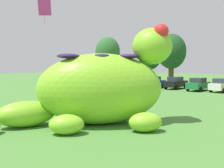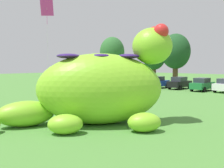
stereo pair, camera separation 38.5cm
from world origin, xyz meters
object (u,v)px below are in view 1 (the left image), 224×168
object	(u,v)px
spectator_by_cars	(68,89)
spectator_wandering	(151,89)
car_green	(198,84)
car_black	(176,83)
spectator_near_inflatable	(133,86)
car_blue	(153,82)
car_white	(222,85)
tethered_flying_kite	(45,8)
spectator_mid_field	(52,90)
giant_inflatable_creature	(100,88)

from	to	relation	value
spectator_by_cars	spectator_wandering	size ratio (longest dim) A/B	1.00
spectator_wandering	car_green	bearing A→B (deg)	82.62
car_black	spectator_by_cars	size ratio (longest dim) A/B	2.41
car_green	spectator_near_inflatable	bearing A→B (deg)	-120.57
car_blue	car_white	xyz separation A→B (m)	(9.33, 1.48, 0.00)
car_green	spectator_wandering	world-z (taller)	car_green
car_black	tethered_flying_kite	distance (m)	21.95
car_black	spectator_near_inflatable	world-z (taller)	car_black
car_black	spectator_mid_field	world-z (taller)	car_black
car_green	spectator_near_inflatable	size ratio (longest dim) A/B	2.42
car_green	spectator_wandering	xyz separation A→B (m)	(-1.19, -9.22, -0.01)
giant_inflatable_creature	car_black	distance (m)	24.57
car_black	tethered_flying_kite	size ratio (longest dim) A/B	0.45
spectator_mid_field	spectator_by_cars	bearing A→B (deg)	89.24
giant_inflatable_creature	spectator_wandering	distance (m)	14.69
car_black	spectator_wandering	xyz separation A→B (m)	(2.38, -9.69, -0.01)
car_black	spectator_mid_field	size ratio (longest dim) A/B	2.41
car_blue	giant_inflatable_creature	bearing A→B (deg)	-63.47
car_green	car_white	xyz separation A→B (m)	(2.88, 0.61, 0.00)
giant_inflatable_creature	spectator_mid_field	world-z (taller)	giant_inflatable_creature
spectator_mid_field	spectator_wandering	distance (m)	10.53
car_green	spectator_by_cars	distance (m)	17.24
car_white	spectator_by_cars	distance (m)	19.19
spectator_by_cars	car_black	bearing A→B (deg)	76.09
car_green	car_blue	bearing A→B (deg)	-172.32
car_blue	spectator_mid_field	bearing A→B (deg)	-93.81
spectator_mid_field	tethered_flying_kite	world-z (taller)	tethered_flying_kite
spectator_near_inflatable	car_black	bearing A→B (deg)	82.61
spectator_near_inflatable	tethered_flying_kite	distance (m)	14.35
spectator_mid_field	spectator_wandering	world-z (taller)	same
car_black	car_white	distance (m)	6.46
giant_inflatable_creature	spectator_by_cars	distance (m)	14.05
giant_inflatable_creature	spectator_mid_field	xyz separation A→B (m)	(-12.02, 5.11, -1.30)
spectator_by_cars	spectator_wandering	bearing A→B (deg)	44.78
spectator_by_cars	car_blue	bearing A→B (deg)	85.76
spectator_wandering	tethered_flying_kite	bearing A→B (deg)	-108.87
giant_inflatable_creature	spectator_wandering	world-z (taller)	giant_inflatable_creature
car_green	tethered_flying_kite	xyz separation A→B (m)	(-4.92, -20.12, 7.50)
spectator_mid_field	tethered_flying_kite	xyz separation A→B (m)	(2.64, -2.51, 7.51)
car_blue	spectator_near_inflatable	bearing A→B (deg)	-75.72
tethered_flying_kite	car_white	bearing A→B (deg)	69.38
car_black	car_green	world-z (taller)	same
giant_inflatable_creature	tethered_flying_kite	distance (m)	11.54
car_white	spectator_mid_field	size ratio (longest dim) A/B	2.49
spectator_mid_field	spectator_wandering	bearing A→B (deg)	52.80
spectator_near_inflatable	spectator_wandering	bearing A→B (deg)	-20.94
car_black	spectator_near_inflatable	bearing A→B (deg)	-97.39
spectator_wandering	giant_inflatable_creature	bearing A→B (deg)	-67.28
car_white	spectator_mid_field	bearing A→B (deg)	-119.82
car_white	spectator_wandering	xyz separation A→B (m)	(-4.07, -9.83, -0.01)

